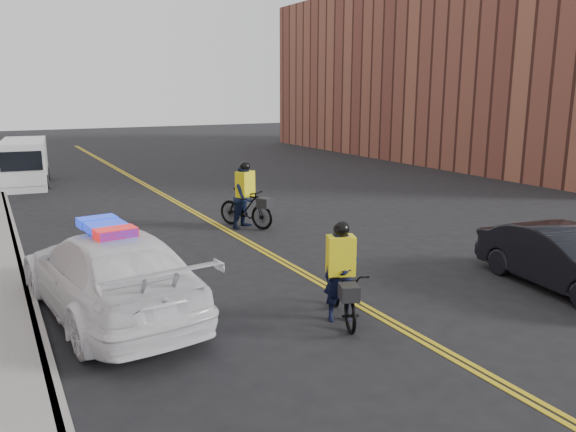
% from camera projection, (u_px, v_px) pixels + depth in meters
% --- Properties ---
extents(ground, '(120.00, 120.00, 0.00)m').
position_uv_depth(ground, '(330.00, 288.00, 12.63)').
color(ground, black).
rests_on(ground, ground).
extents(center_line_left, '(0.10, 60.00, 0.01)m').
position_uv_depth(center_line_left, '(204.00, 219.00, 19.45)').
color(center_line_left, gold).
rests_on(center_line_left, ground).
extents(center_line_right, '(0.10, 60.00, 0.01)m').
position_uv_depth(center_line_right, '(208.00, 218.00, 19.53)').
color(center_line_right, gold).
rests_on(center_line_right, ground).
extents(curb, '(0.20, 60.00, 0.15)m').
position_uv_depth(curb, '(15.00, 238.00, 16.69)').
color(curb, gray).
rests_on(curb, ground).
extents(building_across, '(12.00, 30.00, 11.00)m').
position_uv_depth(building_across, '(465.00, 73.00, 37.10)').
color(building_across, brown).
rests_on(building_across, ground).
extents(police_cruiser, '(3.03, 6.09, 1.86)m').
position_uv_depth(police_cruiser, '(109.00, 272.00, 11.03)').
color(police_cruiser, white).
rests_on(police_cruiser, ground).
extents(dark_sedan, '(2.02, 4.36, 1.39)m').
position_uv_depth(dark_sedan, '(564.00, 259.00, 12.49)').
color(dark_sedan, black).
rests_on(dark_sedan, ground).
extents(cargo_van, '(2.39, 5.22, 2.12)m').
position_uv_depth(cargo_van, '(25.00, 164.00, 26.06)').
color(cargo_van, white).
rests_on(cargo_van, ground).
extents(cyclist_near, '(1.37, 2.13, 1.97)m').
position_uv_depth(cyclist_near, '(340.00, 286.00, 10.75)').
color(cyclist_near, black).
rests_on(cyclist_near, ground).
extents(cyclist_far, '(1.52, 2.17, 2.15)m').
position_uv_depth(cyclist_far, '(246.00, 202.00, 18.11)').
color(cyclist_far, black).
rests_on(cyclist_far, ground).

